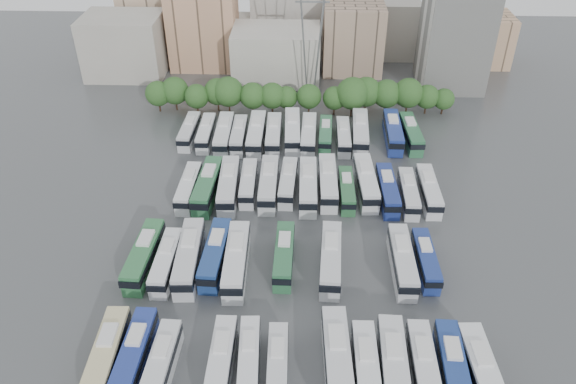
{
  "coord_description": "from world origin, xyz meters",
  "views": [
    {
      "loc": [
        0.83,
        -65.2,
        54.59
      ],
      "look_at": [
        -1.6,
        8.48,
        3.0
      ],
      "focal_mm": 35.0,
      "sensor_mm": 36.0,
      "label": 1
    }
  ],
  "objects_px": {
    "bus_r0_s5": "(249,359)",
    "bus_r0_s13": "(483,376)",
    "bus_r0_s4": "(221,362)",
    "bus_r1_s2": "(189,257)",
    "electricity_pylon": "(312,14)",
    "bus_r0_s6": "(278,366)",
    "bus_r2_s7": "(308,186)",
    "bus_r2_s5": "(269,184)",
    "bus_r2_s1": "(189,187)",
    "bus_r3_s6": "(292,131)",
    "bus_r1_s12": "(426,260)",
    "bus_r3_s10": "(360,132)",
    "bus_r3_s9": "(343,136)",
    "bus_r3_s5": "(274,134)",
    "bus_r2_s13": "(429,190)",
    "bus_r2_s3": "(229,185)",
    "bus_r2_s4": "(248,183)",
    "bus_r3_s3": "(239,135)",
    "bus_r2_s8": "(328,182)",
    "bus_r2_s11": "(388,190)",
    "bus_r1_s3": "(215,254)",
    "bus_r2_s9": "(347,190)",
    "bus_r0_s11": "(424,369)",
    "bus_r1_s0": "(144,255)",
    "bus_r0_s0": "(107,356)",
    "bus_r1_s6": "(284,255)",
    "bus_r2_s2": "(208,185)",
    "bus_r2_s10": "(366,182)",
    "bus_r0_s9": "(366,370)",
    "bus_r0_s12": "(453,369)",
    "bus_r2_s6": "(288,182)",
    "bus_r0_s1": "(135,355)",
    "bus_r1_s4": "(236,260)",
    "apartment_tower": "(456,30)",
    "bus_r3_s2": "(224,134)",
    "bus_r0_s10": "(394,369)",
    "bus_r3_s4": "(256,134)",
    "bus_r3_s8": "(325,134)",
    "bus_r1_s8": "(331,258)",
    "bus_r3_s0": "(189,131)",
    "bus_r3_s7": "(309,134)",
    "bus_r3_s1": "(206,133)",
    "bus_r1_s1": "(166,261)",
    "bus_r1_s11": "(402,261)",
    "bus_r2_s12": "(409,193)",
    "bus_r0_s2": "(161,366)"
  },
  "relations": [
    {
      "from": "bus_r2_s4",
      "to": "bus_r2_s8",
      "type": "xyz_separation_m",
      "value": [
        13.37,
        0.32,
        0.28
      ]
    },
    {
      "from": "bus_r2_s6",
      "to": "bus_r2_s11",
      "type": "relative_size",
      "value": 0.96
    },
    {
      "from": "apartment_tower",
      "to": "bus_r2_s10",
      "type": "bearing_deg",
      "value": -116.84
    },
    {
      "from": "bus_r2_s7",
      "to": "bus_r3_s3",
      "type": "distance_m",
      "value": 21.79
    },
    {
      "from": "bus_r2_s7",
      "to": "bus_r2_s5",
      "type": "bearing_deg",
      "value": 175.71
    },
    {
      "from": "bus_r2_s5",
      "to": "bus_r0_s9",
      "type": "bearing_deg",
      "value": -70.38
    },
    {
      "from": "bus_r2_s2",
      "to": "bus_r2_s6",
      "type": "xyz_separation_m",
      "value": [
        13.3,
        1.87,
        -0.28
      ]
    },
    {
      "from": "bus_r0_s4",
      "to": "bus_r1_s2",
      "type": "distance_m",
      "value": 18.81
    },
    {
      "from": "bus_r1_s2",
      "to": "bus_r2_s5",
      "type": "distance_m",
      "value": 21.26
    },
    {
      "from": "bus_r1_s3",
      "to": "bus_r2_s9",
      "type": "relative_size",
      "value": 1.19
    },
    {
      "from": "bus_r1_s1",
      "to": "bus_r3_s1",
      "type": "relative_size",
      "value": 1.02
    },
    {
      "from": "bus_r0_s10",
      "to": "bus_r3_s4",
      "type": "bearing_deg",
      "value": 112.05
    },
    {
      "from": "apartment_tower",
      "to": "bus_r3_s9",
      "type": "bearing_deg",
      "value": -131.71
    },
    {
      "from": "electricity_pylon",
      "to": "bus_r0_s4",
      "type": "distance_m",
      "value": 76.65
    },
    {
      "from": "bus_r1_s0",
      "to": "bus_r1_s8",
      "type": "xyz_separation_m",
      "value": [
        26.28,
        0.16,
        0.02
      ]
    },
    {
      "from": "bus_r0_s9",
      "to": "bus_r2_s11",
      "type": "bearing_deg",
      "value": 79.62
    },
    {
      "from": "bus_r0_s0",
      "to": "bus_r3_s10",
      "type": "height_order",
      "value": "bus_r3_s10"
    },
    {
      "from": "bus_r0_s9",
      "to": "bus_r3_s1",
      "type": "xyz_separation_m",
      "value": [
        -26.53,
        54.49,
        -0.12
      ]
    },
    {
      "from": "bus_r1_s8",
      "to": "bus_r2_s5",
      "type": "relative_size",
      "value": 1.0
    },
    {
      "from": "electricity_pylon",
      "to": "bus_r0_s6",
      "type": "height_order",
      "value": "electricity_pylon"
    },
    {
      "from": "bus_r0_s1",
      "to": "bus_r1_s4",
      "type": "height_order",
      "value": "bus_r1_s4"
    },
    {
      "from": "bus_r2_s8",
      "to": "bus_r3_s7",
      "type": "distance_m",
      "value": 16.68
    },
    {
      "from": "bus_r0_s13",
      "to": "bus_r2_s5",
      "type": "height_order",
      "value": "bus_r2_s5"
    },
    {
      "from": "electricity_pylon",
      "to": "bus_r0_s13",
      "type": "height_order",
      "value": "electricity_pylon"
    },
    {
      "from": "bus_r0_s13",
      "to": "bus_r1_s0",
      "type": "xyz_separation_m",
      "value": [
        -42.63,
        18.83,
        0.0
      ]
    },
    {
      "from": "bus_r1_s0",
      "to": "bus_r1_s12",
      "type": "distance_m",
      "value": 39.62
    },
    {
      "from": "apartment_tower",
      "to": "bus_r3_s2",
      "type": "height_order",
      "value": "apartment_tower"
    },
    {
      "from": "bus_r0_s12",
      "to": "bus_r2_s13",
      "type": "relative_size",
      "value": 1.03
    },
    {
      "from": "bus_r2_s5",
      "to": "bus_r2_s7",
      "type": "relative_size",
      "value": 0.99
    },
    {
      "from": "bus_r2_s9",
      "to": "bus_r3_s10",
      "type": "height_order",
      "value": "bus_r3_s10"
    },
    {
      "from": "bus_r1_s11",
      "to": "bus_r2_s12",
      "type": "distance_m",
      "value": 17.2
    },
    {
      "from": "bus_r0_s2",
      "to": "bus_r2_s3",
      "type": "height_order",
      "value": "bus_r2_s3"
    },
    {
      "from": "bus_r1_s6",
      "to": "bus_r2_s2",
      "type": "distance_m",
      "value": 21.33
    },
    {
      "from": "bus_r0_s4",
      "to": "bus_r2_s13",
      "type": "xyz_separation_m",
      "value": [
        29.75,
        35.44,
        0.04
      ]
    },
    {
      "from": "bus_r0_s11",
      "to": "bus_r1_s0",
      "type": "height_order",
      "value": "bus_r1_s0"
    },
    {
      "from": "bus_r2_s1",
      "to": "bus_r3_s6",
      "type": "distance_m",
      "value": 25.78
    },
    {
      "from": "bus_r2_s8",
      "to": "bus_r2_s11",
      "type": "height_order",
      "value": "bus_r2_s8"
    },
    {
      "from": "bus_r2_s3",
      "to": "bus_r2_s4",
      "type": "distance_m",
      "value": 3.45
    },
    {
      "from": "electricity_pylon",
      "to": "bus_r2_s10",
      "type": "relative_size",
      "value": 2.5
    },
    {
      "from": "bus_r0_s5",
      "to": "bus_r0_s13",
      "type": "distance_m",
      "value": 26.35
    },
    {
      "from": "bus_r0_s12",
      "to": "bus_r3_s0",
      "type": "distance_m",
      "value": 67.52
    },
    {
      "from": "bus_r1_s3",
      "to": "bus_r3_s7",
      "type": "bearing_deg",
      "value": 72.36
    },
    {
      "from": "bus_r0_s4",
      "to": "bus_r1_s2",
      "type": "xyz_separation_m",
      "value": [
        -6.79,
        17.54,
        0.29
      ]
    },
    {
      "from": "bus_r1_s12",
      "to": "bus_r3_s10",
      "type": "height_order",
      "value": "bus_r3_s10"
    },
    {
      "from": "bus_r0_s9",
      "to": "bus_r2_s11",
      "type": "xyz_separation_m",
      "value": [
        6.41,
        35.94,
        -0.0
      ]
    },
    {
      "from": "bus_r3_s3",
      "to": "bus_r0_s12",
      "type": "bearing_deg",
      "value": -61.2
    },
    {
      "from": "bus_r3_s9",
      "to": "bus_r3_s5",
      "type": "bearing_deg",
      "value": -179.9
    },
    {
      "from": "bus_r2_s11",
      "to": "bus_r3_s1",
      "type": "distance_m",
      "value": 37.81
    },
    {
      "from": "bus_r2_s13",
      "to": "bus_r0_s4",
      "type": "bearing_deg",
      "value": -130.08
    },
    {
      "from": "bus_r0_s4",
      "to": "bus_r3_s8",
      "type": "distance_m",
      "value": 55.78
    }
  ]
}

